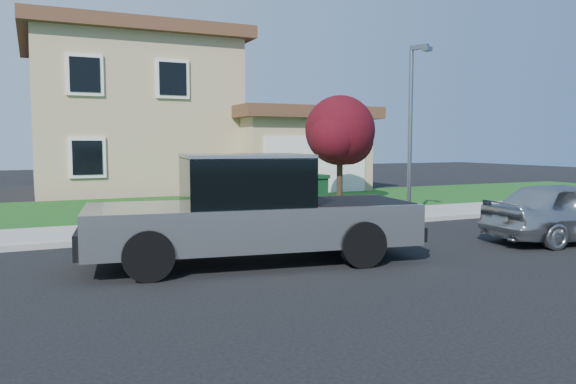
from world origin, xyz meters
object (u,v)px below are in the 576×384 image
Objects in this scene: pickup_truck at (251,212)px; trash_bin at (309,198)px; street_lamp at (412,124)px; woman at (205,212)px; sedan at (570,211)px; ornamental_tree at (341,134)px.

trash_bin is (2.73, 3.15, -0.14)m from pickup_truck.
woman is at bearing 172.36° from street_lamp.
sedan is (7.03, -0.90, -0.24)m from pickup_truck.
ornamental_tree is (6.71, 6.38, 1.66)m from woman.
sedan is (7.50, -2.20, -0.13)m from woman.
ornamental_tree is (6.24, 7.68, 1.55)m from pickup_truck.
woman reaches higher than trash_bin.
ornamental_tree is 5.98m from trash_bin.
trash_bin is 3.26m from street_lamp.
trash_bin reaches higher than sedan.
pickup_truck reaches higher than trash_bin.
pickup_truck is 10.02m from ornamental_tree.
ornamental_tree is at bearing -112.63° from woman.
street_lamp reaches higher than trash_bin.
ornamental_tree reaches higher than trash_bin.
trash_bin is (3.20, 1.85, -0.03)m from woman.
pickup_truck is 7.09m from sedan.
ornamental_tree reaches higher than woman.
sedan is 8.79m from ornamental_tree.
pickup_truck is 1.39m from woman.
ornamental_tree is 0.80× the size of street_lamp.
pickup_truck is at bearing 88.12° from sedan.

